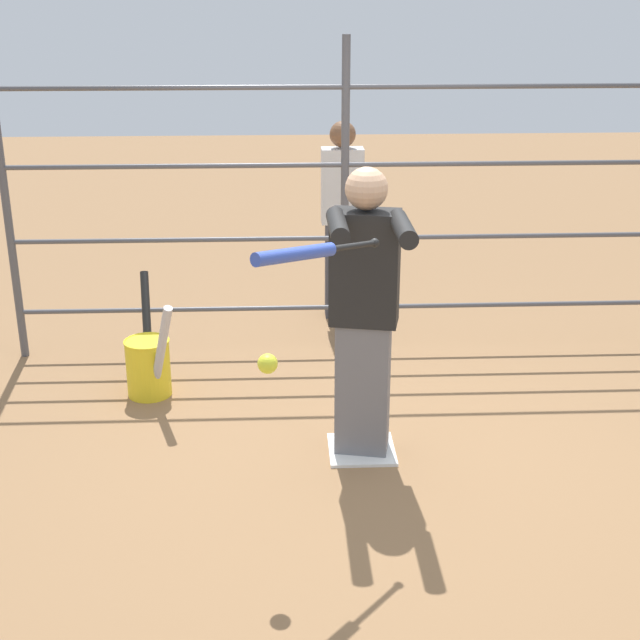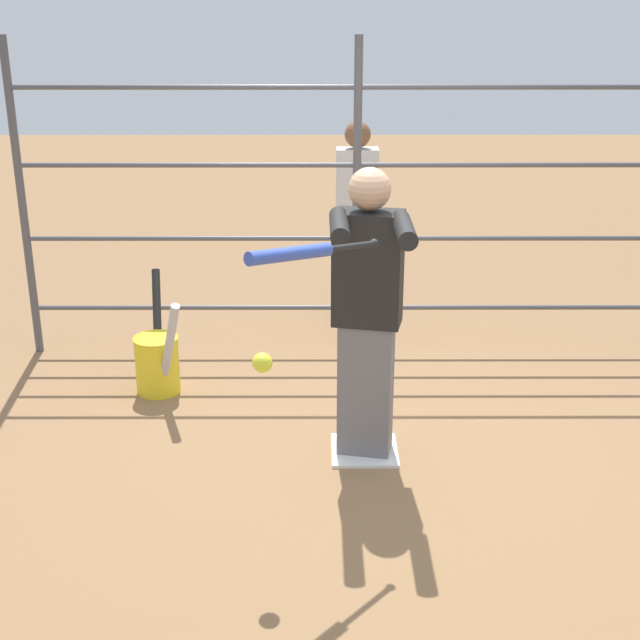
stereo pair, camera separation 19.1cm
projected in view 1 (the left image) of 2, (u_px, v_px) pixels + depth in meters
ground_plane at (362, 451)px, 5.43m from camera, size 24.00×24.00×0.00m
home_plate at (362, 449)px, 5.42m from camera, size 0.40×0.40×0.02m
fence_backstop at (345, 202)px, 6.50m from camera, size 4.94×0.06×2.34m
batter at (365, 307)px, 5.08m from camera, size 0.44×0.65×1.74m
baseball_bat_swinging at (306, 253)px, 4.09m from camera, size 0.63×0.65×0.16m
softball_in_flight at (268, 364)px, 4.16m from camera, size 0.10×0.10×0.10m
bat_bucket at (149, 363)px, 6.10m from camera, size 0.40×0.86×0.76m
bystander_behind_fence at (342, 218)px, 7.34m from camera, size 0.34×0.21×1.64m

